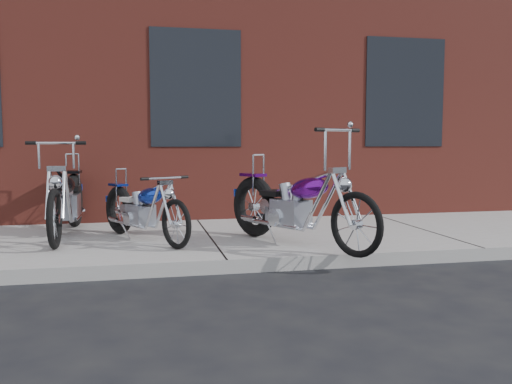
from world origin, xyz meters
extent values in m
plane|color=black|center=(0.00, 0.00, 0.00)|extent=(120.00, 120.00, 0.00)
cube|color=gray|center=(0.00, 1.50, 0.07)|extent=(22.00, 3.00, 0.15)
cube|color=maroon|center=(0.00, 8.00, 4.00)|extent=(22.00, 10.00, 8.00)
torus|color=black|center=(0.64, 1.20, 0.54)|extent=(0.49, 0.76, 0.78)
torus|color=black|center=(1.42, -0.31, 0.50)|extent=(0.39, 0.66, 0.70)
cube|color=#9FA5B1|center=(0.96, 0.59, 0.53)|extent=(0.47, 0.52, 0.32)
ellipsoid|color=#610C88|center=(1.10, 0.32, 0.84)|extent=(0.52, 0.66, 0.33)
cube|color=black|center=(0.83, 0.83, 0.74)|extent=(0.37, 0.39, 0.06)
cylinder|color=silver|center=(1.36, -0.19, 0.78)|extent=(0.18, 0.30, 0.58)
cylinder|color=silver|center=(1.30, -0.07, 1.50)|extent=(0.54, 0.30, 0.03)
cylinder|color=silver|center=(0.68, 1.12, 0.95)|extent=(0.03, 0.03, 0.52)
cylinder|color=silver|center=(0.96, 0.86, 0.39)|extent=(0.49, 0.89, 0.05)
torus|color=black|center=(-1.08, 1.80, 0.47)|extent=(0.42, 0.62, 0.64)
torus|color=black|center=(-0.41, 0.58, 0.44)|extent=(0.33, 0.53, 0.58)
cube|color=#9FA5B1|center=(-0.81, 1.30, 0.46)|extent=(0.39, 0.43, 0.27)
ellipsoid|color=#1635B4|center=(-0.69, 1.08, 0.72)|extent=(0.44, 0.54, 0.27)
cube|color=beige|center=(-0.92, 1.50, 0.64)|extent=(0.31, 0.32, 0.05)
cylinder|color=silver|center=(-0.47, 0.68, 0.67)|extent=(0.16, 0.24, 0.48)
cylinder|color=silver|center=(-0.52, 0.77, 0.96)|extent=(0.44, 0.26, 0.03)
cylinder|color=silver|center=(-1.05, 1.74, 0.81)|extent=(0.03, 0.03, 0.43)
cylinder|color=silver|center=(-0.81, 1.52, 0.35)|extent=(0.42, 0.72, 0.04)
torus|color=black|center=(-1.80, 2.50, 0.54)|extent=(0.16, 0.77, 0.77)
torus|color=black|center=(-1.83, 0.82, 0.50)|extent=(0.09, 0.70, 0.70)
cube|color=#9FA5B1|center=(-1.81, 1.82, 0.53)|extent=(0.31, 0.43, 0.32)
ellipsoid|color=black|center=(-1.82, 1.52, 0.84)|extent=(0.29, 0.59, 0.33)
cube|color=black|center=(-1.81, 2.10, 0.74)|extent=(0.26, 0.30, 0.06)
cylinder|color=silver|center=(-1.83, 0.95, 0.78)|extent=(0.05, 0.31, 0.58)
cylinder|color=silver|center=(-1.83, 1.09, 1.36)|extent=(0.59, 0.04, 0.03)
cylinder|color=silver|center=(-1.80, 2.42, 0.94)|extent=(0.02, 0.02, 0.51)
cylinder|color=silver|center=(-1.68, 2.05, 0.39)|extent=(0.07, 0.97, 0.05)
camera|label=1|loc=(-0.86, -5.46, 1.36)|focal=38.00mm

